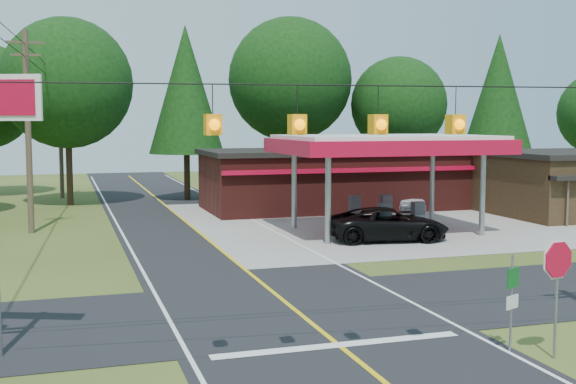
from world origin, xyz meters
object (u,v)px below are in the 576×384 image
object	(u,v)px
sedan_car	(404,198)
octagonal_stop_sign	(558,269)
gas_canopy	(386,147)
suv_car	(388,224)

from	to	relation	value
sedan_car	octagonal_stop_sign	world-z (taller)	octagonal_stop_sign
gas_canopy	octagonal_stop_sign	bearing A→B (deg)	-103.31
sedan_car	octagonal_stop_sign	size ratio (longest dim) A/B	1.49
sedan_car	octagonal_stop_sign	distance (m)	28.69
gas_canopy	sedan_car	size ratio (longest dim) A/B	2.49
sedan_car	octagonal_stop_sign	xyz separation A→B (m)	(-9.54, -27.01, 1.43)
suv_car	sedan_car	world-z (taller)	suv_car
gas_canopy	suv_car	distance (m)	4.42
gas_canopy	suv_car	size ratio (longest dim) A/B	1.90
suv_car	octagonal_stop_sign	xyz separation A→B (m)	(-3.49, -16.50, 1.38)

